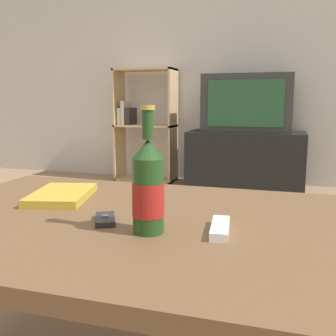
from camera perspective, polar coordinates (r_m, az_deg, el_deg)
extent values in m
cube|color=beige|center=(3.99, 12.05, 16.64)|extent=(8.00, 0.05, 2.60)
cube|color=brown|center=(1.04, -4.31, -8.28)|extent=(1.29, 0.85, 0.04)
cylinder|color=brown|center=(1.69, -18.70, -10.52)|extent=(0.07, 0.07, 0.46)
cube|color=black|center=(3.68, 11.18, 1.09)|extent=(1.04, 0.49, 0.53)
cube|color=#2D2D2D|center=(3.64, 11.45, 9.20)|extent=(0.78, 0.38, 0.51)
cube|color=#234C2D|center=(3.44, 11.13, 9.20)|extent=(0.64, 0.01, 0.40)
cube|color=tan|center=(4.09, -7.08, 6.19)|extent=(0.02, 0.30, 1.12)
cube|color=tan|center=(3.89, 0.75, 6.09)|extent=(0.02, 0.30, 1.12)
cube|color=tan|center=(4.05, -3.19, -1.62)|extent=(0.60, 0.30, 0.02)
cube|color=tan|center=(3.98, -3.26, 6.15)|extent=(0.60, 0.30, 0.02)
cube|color=tan|center=(3.98, -3.34, 14.06)|extent=(0.60, 0.30, 0.02)
cube|color=beige|center=(4.07, -6.62, 7.48)|extent=(0.03, 0.21, 0.16)
cube|color=beige|center=(4.05, -6.08, 7.97)|extent=(0.04, 0.21, 0.23)
cube|color=#2D2828|center=(4.03, -5.41, 7.50)|extent=(0.05, 0.21, 0.17)
cylinder|color=#1E4219|center=(0.90, -2.88, -4.05)|extent=(0.07, 0.07, 0.17)
cylinder|color=maroon|center=(0.90, -2.88, -4.58)|extent=(0.07, 0.07, 0.08)
cone|color=#1E4219|center=(0.88, -2.94, 2.81)|extent=(0.07, 0.07, 0.04)
cylinder|color=#1E4219|center=(0.87, -2.97, 6.31)|extent=(0.03, 0.03, 0.06)
cylinder|color=#B79333|center=(0.87, -2.99, 8.75)|extent=(0.03, 0.03, 0.01)
cube|color=#232328|center=(1.00, -9.11, -7.36)|extent=(0.09, 0.11, 0.01)
cylinder|color=slate|center=(1.00, -9.13, -6.90)|extent=(0.02, 0.02, 0.00)
cube|color=white|center=(0.92, 7.56, -8.65)|extent=(0.06, 0.15, 0.02)
cube|color=#B7932D|center=(1.27, -15.17, -3.79)|extent=(0.22, 0.29, 0.02)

